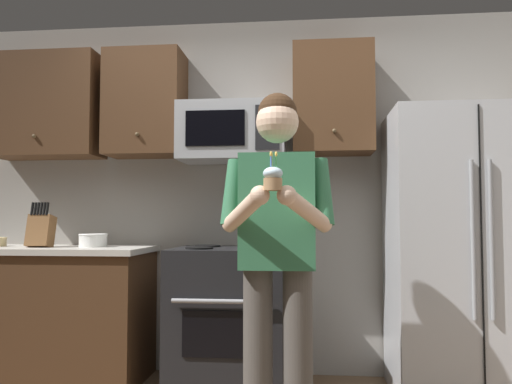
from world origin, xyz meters
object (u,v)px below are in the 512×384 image
Objects in this scene: microwave at (233,133)px; knife_block at (41,230)px; person at (277,242)px; cupcake at (273,178)px; oven_range at (230,317)px; refrigerator at (463,253)px; bowl_large_white at (93,240)px.

microwave is 2.31× the size of knife_block.
cupcake is at bearing -90.00° from person.
cupcake is (0.37, -1.28, -0.43)m from microwave.
cupcake is (0.37, -1.16, 0.83)m from oven_range.
microwave is 1.72m from refrigerator.
bowl_large_white is (0.35, 0.07, -0.07)m from knife_block.
oven_range is 1.44m from knife_block.
refrigerator is at bearing -1.50° from oven_range.
person is (0.37, -0.95, -0.72)m from microwave.
bowl_large_white is at bearing 146.94° from person.
knife_block is (-1.32, -0.03, 0.58)m from oven_range.
knife_block is 1.61× the size of bowl_large_white.
oven_range is at bearing 1.29° from knife_block.
refrigerator is 1.02× the size of person.
person is at bearing -25.34° from knife_block.
person is at bearing -33.06° from bowl_large_white.
refrigerator is (1.50, -0.04, 0.44)m from oven_range.
microwave reaches higher than refrigerator.
cupcake is at bearing -73.87° from microwave.
microwave is 4.26× the size of cupcake.
bowl_large_white is 1.83m from cupcake.
knife_block is 1.87m from person.
refrigerator is 5.63× the size of knife_block.
refrigerator reaches higher than person.
knife_block is (-2.82, 0.01, 0.14)m from refrigerator.
bowl_large_white is 0.11× the size of person.
refrigerator is 1.64m from cupcake.
refrigerator is at bearing -0.19° from knife_block.
person is (1.69, -0.80, -0.04)m from knife_block.
microwave is at bearing 6.43° from knife_block.
knife_block is 0.36m from bowl_large_white.
knife_block is 1.84× the size of cupcake.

